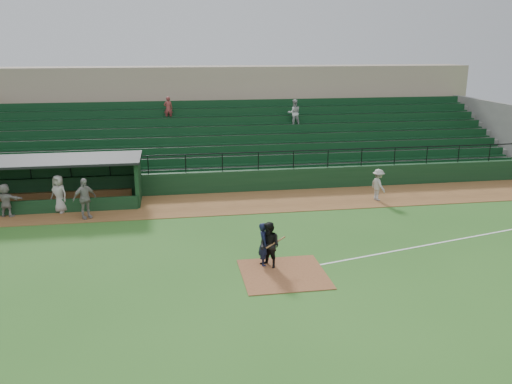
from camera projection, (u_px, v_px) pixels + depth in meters
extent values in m
plane|color=#295A1D|center=(278.00, 263.00, 19.79)|extent=(90.00, 90.00, 0.00)
cube|color=brown|center=(247.00, 202.00, 27.39)|extent=(40.00, 4.00, 0.03)
cube|color=brown|center=(284.00, 274.00, 18.84)|extent=(3.00, 3.00, 0.03)
cube|color=white|center=(458.00, 239.00, 22.20)|extent=(17.49, 4.44, 0.01)
cube|color=black|center=(241.00, 181.00, 29.32)|extent=(36.00, 0.35, 1.20)
cylinder|color=black|center=(240.00, 153.00, 28.89)|extent=(36.00, 0.06, 0.06)
cube|color=slate|center=(230.00, 144.00, 33.65)|extent=(36.00, 9.00, 3.60)
cube|color=#0E3318|center=(231.00, 138.00, 33.05)|extent=(34.56, 8.00, 4.05)
cube|color=slate|center=(488.00, 132.00, 36.47)|extent=(0.35, 9.50, 4.20)
cube|color=gray|center=(220.00, 110.00, 39.45)|extent=(38.00, 3.00, 6.40)
cube|color=slate|center=(222.00, 106.00, 37.41)|extent=(36.00, 2.00, 0.20)
imported|color=#B4B4B4|center=(294.00, 113.00, 34.62)|extent=(0.86, 0.67, 1.77)
imported|color=brown|center=(168.00, 109.00, 34.19)|extent=(0.56, 0.37, 1.55)
cube|color=black|center=(57.00, 178.00, 27.81)|extent=(8.50, 0.20, 2.30)
cube|color=black|center=(138.00, 180.00, 27.25)|extent=(0.20, 2.60, 2.30)
cube|color=black|center=(50.00, 160.00, 26.25)|extent=(8.90, 3.20, 0.12)
cube|color=olive|center=(57.00, 196.00, 27.68)|extent=(7.65, 0.40, 0.50)
cube|color=black|center=(48.00, 207.00, 25.51)|extent=(8.50, 0.12, 0.70)
imported|color=black|center=(264.00, 244.00, 19.41)|extent=(0.44, 0.63, 1.66)
cylinder|color=olive|center=(276.00, 242.00, 19.25)|extent=(0.79, 0.34, 0.35)
imported|color=black|center=(270.00, 245.00, 19.21)|extent=(1.03, 1.06, 1.73)
imported|color=#A49F99|center=(378.00, 185.00, 27.53)|extent=(0.82, 1.18, 1.66)
imported|color=gray|center=(85.00, 198.00, 24.57)|extent=(1.21, 1.02, 1.93)
imported|color=#AAA59F|center=(59.00, 194.00, 25.51)|extent=(1.08, 0.97, 1.85)
imported|color=gray|center=(6.00, 200.00, 24.88)|extent=(1.56, 0.81, 1.61)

